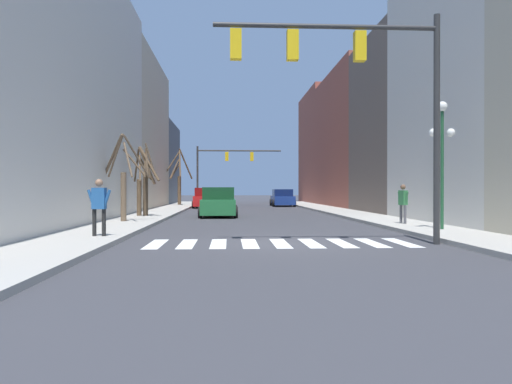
% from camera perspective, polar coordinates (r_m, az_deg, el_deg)
% --- Properties ---
extents(ground_plane, '(240.00, 240.00, 0.00)m').
position_cam_1_polar(ground_plane, '(14.58, 2.82, -5.91)').
color(ground_plane, '#38383D').
extents(sidewalk_left, '(2.56, 90.00, 0.15)m').
position_cam_1_polar(sidewalk_left, '(15.17, -20.36, -5.40)').
color(sidewalk_left, '#ADA89E').
rests_on(sidewalk_left, ground_plane).
extents(sidewalk_right, '(2.56, 90.00, 0.15)m').
position_cam_1_polar(sidewalk_right, '(16.31, 24.29, -5.01)').
color(sidewalk_right, '#ADA89E').
rests_on(sidewalk_right, ground_plane).
extents(building_row_left, '(6.00, 50.42, 13.14)m').
position_cam_1_polar(building_row_left, '(33.31, -18.50, 7.82)').
color(building_row_left, beige).
rests_on(building_row_left, ground_plane).
extents(building_row_right, '(6.00, 54.15, 13.79)m').
position_cam_1_polar(building_row_right, '(37.29, 15.44, 7.39)').
color(building_row_right, '#BCB299').
rests_on(building_row_right, ground_plane).
extents(crosswalk_stripes, '(7.65, 2.60, 0.01)m').
position_cam_1_polar(crosswalk_stripes, '(14.63, 2.80, -5.87)').
color(crosswalk_stripes, white).
rests_on(crosswalk_stripes, ground_plane).
extents(traffic_signal_near, '(6.48, 0.28, 6.58)m').
position_cam_1_polar(traffic_signal_near, '(14.80, 11.41, 13.15)').
color(traffic_signal_near, '#2D2D2D').
rests_on(traffic_signal_near, ground_plane).
extents(traffic_signal_far, '(7.90, 0.28, 5.61)m').
position_cam_1_polar(traffic_signal_far, '(46.80, -3.71, 3.44)').
color(traffic_signal_far, '#2D2D2D').
rests_on(traffic_signal_far, ground_plane).
extents(street_lamp_right_corner, '(0.95, 0.36, 4.58)m').
position_cam_1_polar(street_lamp_right_corner, '(19.17, 20.50, 5.68)').
color(street_lamp_right_corner, '#1E4C2D').
rests_on(street_lamp_right_corner, sidewalk_right).
extents(car_at_intersection, '(2.18, 4.39, 1.70)m').
position_cam_1_polar(car_at_intersection, '(28.74, -4.30, -1.27)').
color(car_at_intersection, '#236B38').
rests_on(car_at_intersection, ground_plane).
extents(car_parked_left_near, '(2.13, 4.75, 1.59)m').
position_cam_1_polar(car_parked_left_near, '(46.87, 3.04, -0.72)').
color(car_parked_left_near, navy).
rests_on(car_parked_left_near, ground_plane).
extents(car_parked_left_far, '(2.09, 4.70, 1.71)m').
position_cam_1_polar(car_parked_left_far, '(42.99, -5.80, -0.75)').
color(car_parked_left_far, red).
rests_on(car_parked_left_far, ground_plane).
extents(car_driving_away_lane, '(2.06, 4.43, 1.54)m').
position_cam_1_polar(car_driving_away_lane, '(48.67, -5.50, -0.71)').
color(car_driving_away_lane, white).
rests_on(car_driving_away_lane, ground_plane).
extents(pedestrian_near_right_corner, '(0.31, 0.70, 1.64)m').
position_cam_1_polar(pedestrian_near_right_corner, '(21.75, 16.45, -0.92)').
color(pedestrian_near_right_corner, '#4C4C51').
rests_on(pedestrian_near_right_corner, sidewalk_right).
extents(pedestrian_crossing_street, '(0.75, 0.28, 1.75)m').
position_cam_1_polar(pedestrian_crossing_street, '(15.96, -17.50, -1.13)').
color(pedestrian_crossing_street, black).
rests_on(pedestrian_crossing_street, sidewalk_left).
extents(street_tree_right_mid, '(1.72, 2.26, 3.79)m').
position_cam_1_polar(street_tree_right_mid, '(27.66, -12.89, 1.22)').
color(street_tree_right_mid, brown).
rests_on(street_tree_right_mid, sidewalk_left).
extents(street_tree_left_far, '(2.74, 2.68, 5.27)m').
position_cam_1_polar(street_tree_left_far, '(47.00, -8.79, 1.48)').
color(street_tree_left_far, brown).
rests_on(street_tree_left_far, sidewalk_left).
extents(street_tree_left_near, '(0.76, 1.23, 3.94)m').
position_cam_1_polar(street_tree_left_near, '(27.54, -12.45, 0.91)').
color(street_tree_left_near, '#473828').
rests_on(street_tree_left_near, sidewalk_left).
extents(street_tree_right_near, '(2.20, 2.04, 3.96)m').
position_cam_1_polar(street_tree_right_near, '(23.34, -14.95, 1.46)').
color(street_tree_right_near, brown).
rests_on(street_tree_right_near, sidewalk_left).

